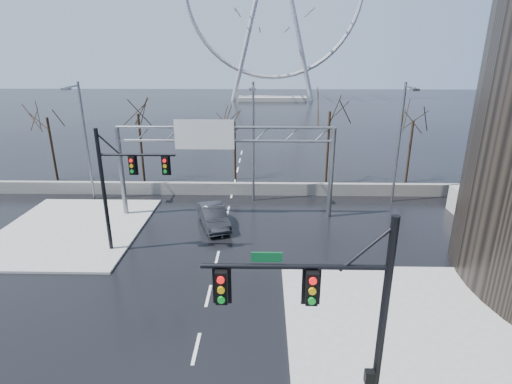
{
  "coord_description": "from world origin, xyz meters",
  "views": [
    {
      "loc": [
        2.9,
        -14.08,
        12.2
      ],
      "look_at": [
        2.42,
        9.28,
        4.0
      ],
      "focal_mm": 28.0,
      "sensor_mm": 36.0,
      "label": 1
    }
  ],
  "objects_px": {
    "signal_mast_far": "(120,180)",
    "sign_gantry": "(220,152)",
    "signal_mast_near": "(338,313)",
    "car": "(213,216)"
  },
  "relations": [
    {
      "from": "signal_mast_near",
      "to": "sign_gantry",
      "type": "relative_size",
      "value": 0.49
    },
    {
      "from": "car",
      "to": "sign_gantry",
      "type": "bearing_deg",
      "value": 58.76
    },
    {
      "from": "signal_mast_near",
      "to": "signal_mast_far",
      "type": "height_order",
      "value": "same"
    },
    {
      "from": "sign_gantry",
      "to": "signal_mast_far",
      "type": "bearing_deg",
      "value": -132.47
    },
    {
      "from": "sign_gantry",
      "to": "car",
      "type": "xyz_separation_m",
      "value": [
        -0.42,
        -1.98,
        -4.4
      ]
    },
    {
      "from": "signal_mast_far",
      "to": "sign_gantry",
      "type": "distance_m",
      "value": 8.14
    },
    {
      "from": "signal_mast_far",
      "to": "car",
      "type": "distance_m",
      "value": 7.63
    },
    {
      "from": "signal_mast_far",
      "to": "sign_gantry",
      "type": "height_order",
      "value": "signal_mast_far"
    },
    {
      "from": "signal_mast_near",
      "to": "signal_mast_far",
      "type": "xyz_separation_m",
      "value": [
        -11.01,
        13.0,
        -0.04
      ]
    },
    {
      "from": "signal_mast_near",
      "to": "sign_gantry",
      "type": "xyz_separation_m",
      "value": [
        -5.52,
        19.0,
        0.31
      ]
    }
  ]
}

